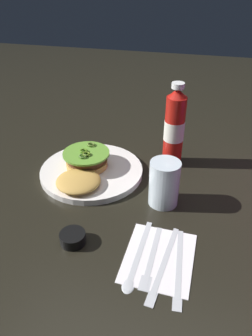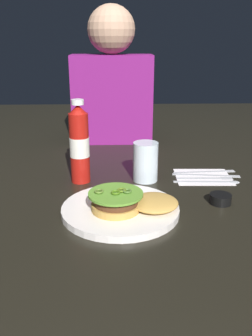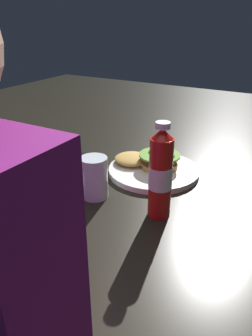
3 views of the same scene
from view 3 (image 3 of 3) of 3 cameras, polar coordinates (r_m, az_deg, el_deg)
name	(u,v)px [view 3 (image 3 of 3)]	position (r m, az deg, el deg)	size (l,w,h in m)	color
ground_plane	(139,183)	(1.03, 2.19, -2.67)	(3.00, 3.00, 0.00)	black
dinner_plate	(154,171)	(1.10, 4.80, -0.45)	(0.30, 0.30, 0.02)	white
burger_sandwich	(149,160)	(1.10, 4.02, 1.42)	(0.23, 0.14, 0.05)	gold
ketchup_bottle	(161,174)	(0.82, 5.99, -1.11)	(0.06, 0.06, 0.25)	#AF1711
water_glass	(94,177)	(0.93, -5.49, -1.65)	(0.08, 0.08, 0.12)	silver
condiment_cup	(79,158)	(1.18, -8.11, 1.64)	(0.06, 0.06, 0.03)	black
napkin	(42,184)	(1.06, -14.35, -2.62)	(0.17, 0.14, 0.00)	white
spoon_utensil	(45,175)	(1.10, -13.91, -1.18)	(0.20, 0.03, 0.00)	silver
fork_utensil	(41,179)	(1.08, -14.53, -1.92)	(0.18, 0.02, 0.00)	silver
steak_knife	(33,182)	(1.07, -15.83, -2.34)	(0.22, 0.04, 0.00)	silver
butter_knife	(25,186)	(1.05, -17.13, -3.07)	(0.21, 0.03, 0.00)	silver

